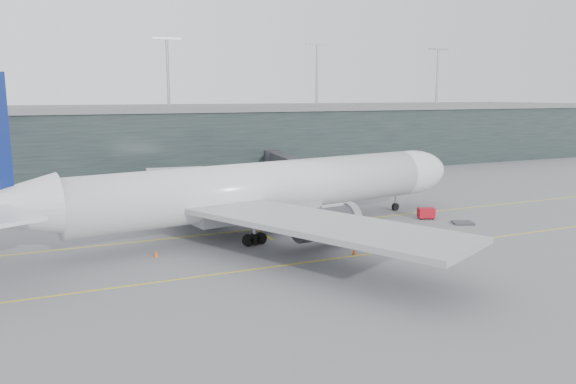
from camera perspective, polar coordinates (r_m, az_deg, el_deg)
name	(u,v)px	position (r m, az deg, el deg)	size (l,w,h in m)	color
ground	(211,227)	(77.10, -7.79, -3.52)	(320.00, 320.00, 0.00)	slate
taxiline_a	(220,233)	(73.37, -6.92, -4.18)	(160.00, 0.25, 0.02)	gold
taxiline_b	(265,268)	(58.80, -2.31, -7.69)	(160.00, 0.25, 0.02)	gold
taxiline_lead_main	(207,199)	(97.27, -8.24, -0.72)	(0.25, 60.00, 0.02)	gold
terminal	(139,140)	(132.16, -14.91, 5.18)	(240.00, 36.00, 29.00)	black
main_aircraft	(259,190)	(72.52, -2.93, 0.22)	(70.91, 65.84, 19.94)	silver
jet_bridge	(294,167)	(104.97, 0.58, 2.55)	(7.36, 42.43, 5.77)	#2B2B30
gse_cart	(426,213)	(83.41, 13.85, -2.08)	(2.67, 2.18, 1.57)	#A30B18
baggage_dolly	(463,223)	(81.70, 17.33, -3.00)	(2.75, 2.20, 0.27)	#343338
uld_a	(149,209)	(85.72, -13.94, -1.72)	(2.27, 1.99, 1.78)	#3A3A3F
uld_b	(165,207)	(86.27, -12.37, -1.54)	(2.58, 2.35, 1.90)	#3A3A3F
uld_c	(201,206)	(86.79, -8.81, -1.43)	(2.18, 1.92, 1.68)	#3A3A3F
cone_nose	(433,212)	(87.23, 14.50, -1.95)	(0.41, 0.41, 0.65)	#E6540C
cone_wing_stbd	(354,252)	(63.77, 6.71, -6.03)	(0.43, 0.43, 0.68)	#CF490B
cone_wing_port	(255,206)	(88.86, -3.33, -1.39)	(0.49, 0.49, 0.79)	#E65C0C
cone_tail	(156,253)	(64.17, -13.27, -6.10)	(0.48, 0.48, 0.76)	#F0510D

